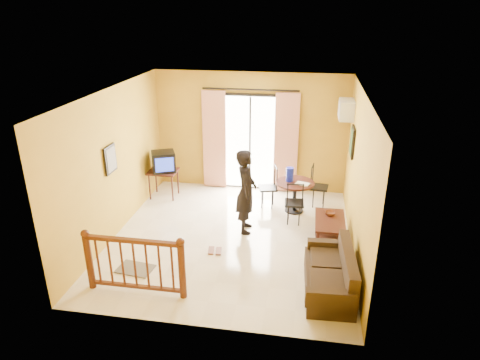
% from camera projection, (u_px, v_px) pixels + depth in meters
% --- Properties ---
extents(ground, '(5.00, 5.00, 0.00)m').
position_uv_depth(ground, '(231.00, 237.00, 8.28)').
color(ground, beige).
rests_on(ground, ground).
extents(room_shell, '(5.00, 5.00, 5.00)m').
position_uv_depth(room_shell, '(231.00, 154.00, 7.63)').
color(room_shell, white).
rests_on(room_shell, ground).
extents(balcony_door, '(2.25, 0.14, 2.46)m').
position_uv_depth(balcony_door, '(250.00, 142.00, 10.05)').
color(balcony_door, black).
rests_on(balcony_door, ground).
extents(tv_table, '(0.65, 0.54, 0.65)m').
position_uv_depth(tv_table, '(163.00, 174.00, 9.84)').
color(tv_table, black).
rests_on(tv_table, ground).
extents(television, '(0.64, 0.62, 0.45)m').
position_uv_depth(television, '(164.00, 161.00, 9.72)').
color(television, black).
rests_on(television, tv_table).
extents(picture_left, '(0.05, 0.42, 0.52)m').
position_uv_depth(picture_left, '(110.00, 159.00, 7.84)').
color(picture_left, black).
rests_on(picture_left, room_shell).
extents(dining_table, '(0.82, 0.82, 0.68)m').
position_uv_depth(dining_table, '(295.00, 188.00, 9.14)').
color(dining_table, black).
rests_on(dining_table, ground).
extents(water_jug, '(0.16, 0.16, 0.30)m').
position_uv_depth(water_jug, '(290.00, 174.00, 9.08)').
color(water_jug, '#121DB0').
rests_on(water_jug, dining_table).
extents(serving_tray, '(0.32, 0.26, 0.02)m').
position_uv_depth(serving_tray, '(302.00, 184.00, 8.97)').
color(serving_tray, beige).
rests_on(serving_tray, dining_table).
extents(dining_chairs, '(1.58, 1.33, 0.95)m').
position_uv_depth(dining_chairs, '(293.00, 211.00, 9.33)').
color(dining_chairs, black).
rests_on(dining_chairs, ground).
extents(air_conditioner, '(0.31, 0.60, 0.40)m').
position_uv_depth(air_conditioner, '(346.00, 109.00, 8.92)').
color(air_conditioner, silver).
rests_on(air_conditioner, room_shell).
extents(botanical_print, '(0.05, 0.50, 0.60)m').
position_uv_depth(botanical_print, '(352.00, 142.00, 8.50)').
color(botanical_print, black).
rests_on(botanical_print, room_shell).
extents(coffee_table, '(0.55, 0.99, 0.44)m').
position_uv_depth(coffee_table, '(329.00, 226.00, 8.08)').
color(coffee_table, black).
rests_on(coffee_table, ground).
extents(bowl, '(0.22, 0.22, 0.06)m').
position_uv_depth(bowl, '(330.00, 213.00, 8.20)').
color(bowl, '#5A2E1F').
rests_on(bowl, coffee_table).
extents(sofa, '(0.78, 1.56, 0.73)m').
position_uv_depth(sofa, '(332.00, 276.00, 6.63)').
color(sofa, black).
rests_on(sofa, ground).
extents(standing_person, '(0.47, 0.66, 1.68)m').
position_uv_depth(standing_person, '(246.00, 191.00, 8.24)').
color(standing_person, black).
rests_on(standing_person, ground).
extents(stair_balustrade, '(1.63, 0.13, 1.04)m').
position_uv_depth(stair_balustrade, '(134.00, 261.00, 6.51)').
color(stair_balustrade, '#471E0F').
rests_on(stair_balustrade, ground).
extents(doormat, '(0.65, 0.47, 0.02)m').
position_uv_depth(doormat, '(135.00, 269.00, 7.28)').
color(doormat, '#5C5649').
rests_on(doormat, ground).
extents(sandals, '(0.28, 0.26, 0.03)m').
position_uv_depth(sandals, '(215.00, 251.00, 7.81)').
color(sandals, '#5A2E1F').
rests_on(sandals, ground).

